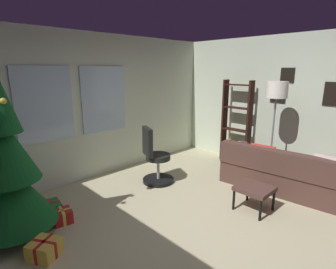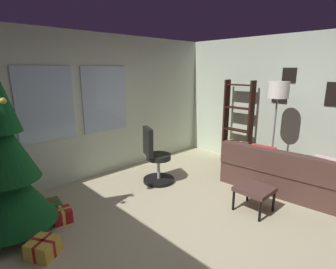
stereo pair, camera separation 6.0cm
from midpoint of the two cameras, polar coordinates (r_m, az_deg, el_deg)
The scene contains 12 objects.
ground_plane at distance 3.65m, azimuth 7.66°, elevation -20.11°, with size 5.34×5.10×0.10m, color #BDB58E.
wall_back_with_windows at distance 5.08m, azimuth -15.72°, elevation 5.83°, with size 5.34×0.12×2.62m.
wall_right_with_frames at distance 5.49m, azimuth 26.08°, elevation 5.47°, with size 0.12×5.10×2.62m.
couch at distance 4.95m, azimuth 24.81°, elevation -7.72°, with size 1.62×2.03×0.76m.
footstool at distance 4.03m, azimuth 17.76°, elevation -11.33°, with size 0.45×0.47×0.36m.
holiday_tree at distance 3.62m, azimuth -31.73°, elevation -6.65°, with size 0.99×0.99×2.53m.
gift_box_red at distance 3.94m, azimuth -22.27°, elevation -16.03°, with size 0.27×0.27×0.18m.
gift_box_green at distance 4.16m, azimuth -24.34°, elevation -14.47°, with size 0.28×0.33×0.20m.
gift_box_gold at distance 3.40m, azimuth -25.61°, elevation -21.41°, with size 0.39×0.39×0.19m.
office_chair at distance 4.72m, azimuth -3.17°, elevation -5.76°, with size 0.57×0.56×1.02m.
bookshelf at distance 5.82m, azimuth 14.26°, elevation 1.65°, with size 0.18×0.64×1.77m.
floor_lamp at distance 4.93m, azimuth 22.01°, elevation 7.53°, with size 0.36×0.36×1.79m.
Camera 1 is at (-2.44, -1.81, 1.99)m, focal length 28.22 mm.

